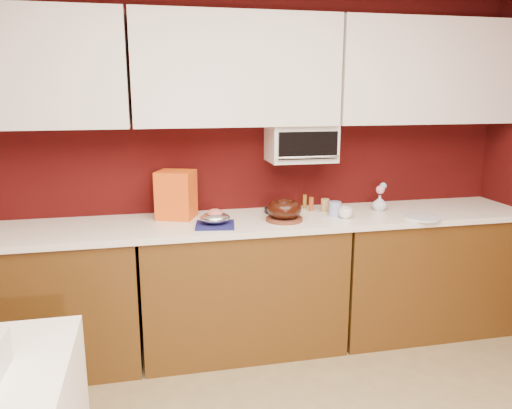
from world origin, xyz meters
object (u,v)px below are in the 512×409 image
object	(u,v)px
pandoro_box	(176,195)
flower_vase	(380,202)
toaster_oven	(301,143)
blue_jar	(335,209)
bundt_cake	(284,209)
coffee_mug	(345,212)
foil_ham_nest	(215,218)

from	to	relation	value
pandoro_box	flower_vase	bearing A→B (deg)	18.16
toaster_oven	blue_jar	size ratio (longest dim) A/B	4.53
bundt_cake	pandoro_box	bearing A→B (deg)	161.08
bundt_cake	flower_vase	bearing A→B (deg)	10.71
coffee_mug	blue_jar	world-z (taller)	blue_jar
foil_ham_nest	pandoro_box	bearing A→B (deg)	128.55
blue_jar	pandoro_box	bearing A→B (deg)	169.96
toaster_oven	pandoro_box	size ratio (longest dim) A/B	1.43
foil_ham_nest	flower_vase	bearing A→B (deg)	8.62
bundt_cake	pandoro_box	world-z (taller)	pandoro_box
toaster_oven	flower_vase	distance (m)	0.70
flower_vase	bundt_cake	bearing A→B (deg)	-169.29
toaster_oven	pandoro_box	world-z (taller)	toaster_oven
pandoro_box	flower_vase	distance (m)	1.41
coffee_mug	bundt_cake	bearing A→B (deg)	177.06
pandoro_box	coffee_mug	size ratio (longest dim) A/B	3.52
coffee_mug	blue_jar	distance (m)	0.08
toaster_oven	flower_vase	bearing A→B (deg)	-11.94
pandoro_box	coffee_mug	world-z (taller)	pandoro_box
bundt_cake	flower_vase	distance (m)	0.75
toaster_oven	pandoro_box	bearing A→B (deg)	-178.41
foil_ham_nest	bundt_cake	bearing A→B (deg)	5.20
pandoro_box	blue_jar	size ratio (longest dim) A/B	3.16
toaster_oven	coffee_mug	distance (m)	0.56
toaster_oven	bundt_cake	bearing A→B (deg)	-125.55
toaster_oven	blue_jar	bearing A→B (deg)	-48.78
blue_jar	foil_ham_nest	bearing A→B (deg)	-173.82
foil_ham_nest	flower_vase	distance (m)	1.20
bundt_cake	blue_jar	xyz separation A→B (m)	(0.36, 0.05, -0.03)
flower_vase	pandoro_box	bearing A→B (deg)	176.24
bundt_cake	foil_ham_nest	xyz separation A→B (m)	(-0.46, -0.04, -0.02)
flower_vase	coffee_mug	bearing A→B (deg)	-153.55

